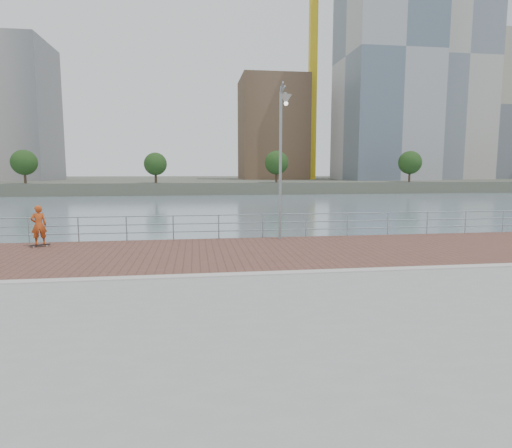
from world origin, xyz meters
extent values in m
plane|color=slate|center=(0.00, 0.00, -2.00)|extent=(400.00, 400.00, 0.00)
cube|color=gray|center=(0.00, -5.00, -1.00)|extent=(40.00, 24.00, 2.00)
cube|color=brown|center=(0.00, 3.60, 0.01)|extent=(40.00, 6.80, 0.02)
cube|color=#B7B5AD|center=(0.00, 0.00, 0.03)|extent=(40.00, 0.40, 0.06)
cube|color=#4C5142|center=(0.00, 122.50, -0.75)|extent=(320.00, 95.00, 2.50)
cylinder|color=#8C9EA8|center=(-9.24, 7.00, 0.55)|extent=(0.06, 0.06, 1.10)
cylinder|color=#8C9EA8|center=(-7.18, 7.00, 0.55)|extent=(0.06, 0.06, 1.10)
cylinder|color=#8C9EA8|center=(-5.13, 7.00, 0.55)|extent=(0.06, 0.06, 1.10)
cylinder|color=#8C9EA8|center=(-3.08, 7.00, 0.55)|extent=(0.06, 0.06, 1.10)
cylinder|color=#8C9EA8|center=(-1.03, 7.00, 0.55)|extent=(0.06, 0.06, 1.10)
cylinder|color=#8C9EA8|center=(1.03, 7.00, 0.55)|extent=(0.06, 0.06, 1.10)
cylinder|color=#8C9EA8|center=(3.08, 7.00, 0.55)|extent=(0.06, 0.06, 1.10)
cylinder|color=#8C9EA8|center=(5.13, 7.00, 0.55)|extent=(0.06, 0.06, 1.10)
cylinder|color=#8C9EA8|center=(7.18, 7.00, 0.55)|extent=(0.06, 0.06, 1.10)
cylinder|color=#8C9EA8|center=(9.24, 7.00, 0.55)|extent=(0.06, 0.06, 1.10)
cylinder|color=#8C9EA8|center=(11.29, 7.00, 0.55)|extent=(0.06, 0.06, 1.10)
cylinder|color=#8C9EA8|center=(13.34, 7.00, 0.55)|extent=(0.06, 0.06, 1.10)
cylinder|color=#8C9EA8|center=(0.00, 7.00, 1.10)|extent=(39.00, 0.05, 0.05)
cylinder|color=#8C9EA8|center=(0.00, 7.00, 0.73)|extent=(39.00, 0.05, 0.05)
cylinder|color=#8C9EA8|center=(0.00, 7.00, 0.36)|extent=(39.00, 0.05, 0.05)
cylinder|color=gray|center=(1.74, 6.50, 3.28)|extent=(0.13, 0.13, 6.56)
cylinder|color=gray|center=(1.74, 5.95, 6.56)|extent=(0.08, 1.09, 0.08)
cone|color=#B2B2AD|center=(1.74, 5.41, 6.34)|extent=(0.48, 0.48, 0.38)
cube|color=black|center=(-8.43, 5.89, 0.09)|extent=(0.78, 0.48, 0.03)
cylinder|color=beige|center=(-8.63, 5.73, 0.05)|extent=(0.07, 0.06, 0.06)
cylinder|color=beige|center=(-8.18, 5.92, 0.05)|extent=(0.07, 0.06, 0.06)
cylinder|color=beige|center=(-8.68, 5.85, 0.05)|extent=(0.07, 0.06, 0.06)
cylinder|color=beige|center=(-8.23, 6.04, 0.05)|extent=(0.07, 0.06, 0.06)
imported|color=#BE4819|center=(-8.43, 5.89, 0.92)|extent=(0.70, 0.59, 1.63)
cube|color=gold|center=(30.00, 104.00, 25.50)|extent=(2.00, 2.00, 50.00)
cube|color=gray|center=(-48.00, 105.00, 17.62)|extent=(20.00, 20.00, 34.24)
cube|color=brown|center=(20.00, 110.00, 14.64)|extent=(18.00, 18.00, 28.28)
cube|color=#9E9EA3|center=(48.00, 98.00, 32.26)|extent=(22.00, 22.00, 63.53)
cube|color=#B2ADA3|center=(72.00, 108.00, 34.32)|extent=(20.00, 20.00, 67.63)
cube|color=#ADA38E|center=(95.00, 115.00, 22.22)|extent=(24.00, 22.00, 43.43)
cylinder|color=#473323|center=(-35.00, 77.00, 2.41)|extent=(0.50, 0.50, 3.82)
sphere|color=#193814|center=(-35.00, 77.00, 4.59)|extent=(4.91, 4.91, 4.91)
cylinder|color=#473323|center=(-10.00, 77.00, 2.29)|extent=(0.50, 0.50, 3.58)
sphere|color=#193814|center=(-10.00, 77.00, 4.34)|extent=(4.61, 4.61, 4.61)
cylinder|color=#473323|center=(15.00, 77.00, 2.44)|extent=(0.50, 0.50, 3.89)
sphere|color=#193814|center=(15.00, 77.00, 4.67)|extent=(5.00, 5.00, 5.00)
cylinder|color=#473323|center=(45.00, 77.00, 2.48)|extent=(0.50, 0.50, 3.97)
sphere|color=#193814|center=(45.00, 77.00, 4.75)|extent=(5.10, 5.10, 5.10)
camera|label=1|loc=(-2.06, -12.51, 3.16)|focal=30.00mm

